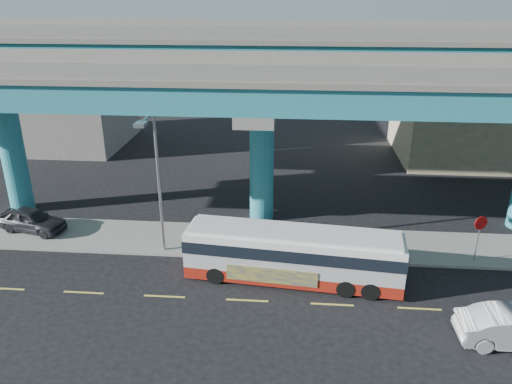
# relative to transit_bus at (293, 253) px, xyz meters

# --- Properties ---
(ground) EXTENTS (120.00, 120.00, 0.00)m
(ground) POSITION_rel_transit_bus_xyz_m (-2.11, -1.71, -1.51)
(ground) COLOR black
(ground) RESTS_ON ground
(sidewalk) EXTENTS (70.00, 4.00, 0.15)m
(sidewalk) POSITION_rel_transit_bus_xyz_m (-2.11, 3.79, -1.44)
(sidewalk) COLOR gray
(sidewalk) RESTS_ON ground
(lane_markings) EXTENTS (58.00, 0.12, 0.01)m
(lane_markings) POSITION_rel_transit_bus_xyz_m (-2.11, -2.01, -1.51)
(lane_markings) COLOR #D8C64C
(lane_markings) RESTS_ON ground
(viaduct) EXTENTS (52.00, 12.40, 11.70)m
(viaduct) POSITION_rel_transit_bus_xyz_m (-2.11, 7.40, 7.63)
(viaduct) COLOR teal
(viaduct) RESTS_ON ground
(building_beige) EXTENTS (14.00, 10.23, 7.00)m
(building_beige) POSITION_rel_transit_bus_xyz_m (15.89, 21.28, 2.00)
(building_beige) COLOR tan
(building_beige) RESTS_ON ground
(building_concrete) EXTENTS (12.00, 10.00, 9.00)m
(building_concrete) POSITION_rel_transit_bus_xyz_m (-22.11, 22.29, 2.99)
(building_concrete) COLOR gray
(building_concrete) RESTS_ON ground
(transit_bus) EXTENTS (10.94, 3.43, 2.76)m
(transit_bus) POSITION_rel_transit_bus_xyz_m (0.00, 0.00, 0.00)
(transit_bus) COLOR maroon
(transit_bus) RESTS_ON ground
(parked_car) EXTENTS (3.49, 4.86, 1.40)m
(parked_car) POSITION_rel_transit_bus_xyz_m (-15.64, 3.96, -0.66)
(parked_car) COLOR #292A2E
(parked_car) RESTS_ON sidewalk
(street_lamp) EXTENTS (0.50, 2.59, 8.01)m
(street_lamp) POSITION_rel_transit_bus_xyz_m (-7.21, 1.73, 3.82)
(street_lamp) COLOR gray
(street_lamp) RESTS_ON sidewalk
(stop_sign) EXTENTS (0.75, 0.31, 2.63)m
(stop_sign) POSITION_rel_transit_bus_xyz_m (9.70, 2.47, 0.54)
(stop_sign) COLOR gray
(stop_sign) RESTS_ON sidewalk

